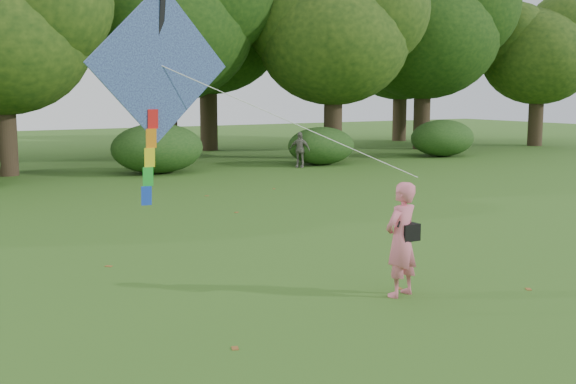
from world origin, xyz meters
TOP-DOWN VIEW (x-y plane):
  - ground at (0.00, 0.00)m, footprint 100.00×100.00m
  - man_kite_flyer at (0.41, 0.53)m, footprint 0.73×0.58m
  - bystander_right at (8.63, 16.90)m, footprint 0.84×0.84m
  - crossbody_bag at (0.53, 0.50)m, footprint 0.43×0.20m
  - flying_kite at (-2.98, 1.54)m, footprint 4.71×1.26m
  - tree_line at (1.67, 22.88)m, footprint 54.70×15.30m
  - shrub_band at (-0.72, 17.60)m, footprint 39.15×3.22m
  - fallen_leaves at (-0.31, 2.92)m, footprint 10.30×15.50m

SIDE VIEW (x-z plane):
  - ground at x=0.00m, z-range 0.00..0.00m
  - fallen_leaves at x=-0.31m, z-range 0.00..0.01m
  - bystander_right at x=8.63m, z-range 0.00..1.43m
  - shrub_band at x=-0.72m, z-range -0.08..1.79m
  - man_kite_flyer at x=0.41m, z-range 0.00..1.75m
  - crossbody_bag at x=0.53m, z-range 0.64..1.34m
  - flying_kite at x=-2.98m, z-range 1.92..4.87m
  - tree_line at x=1.67m, z-range 0.86..10.35m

